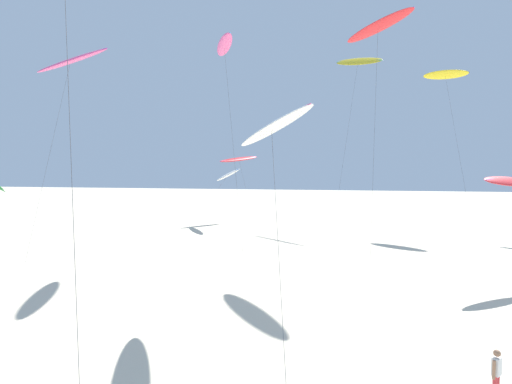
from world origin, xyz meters
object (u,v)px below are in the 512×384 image
object	(u,v)px
flying_kite_0	(510,181)
flying_kite_6	(228,175)
flying_kite_4	(224,45)
flying_kite_2	(239,159)
flying_kite_10	(358,62)
person_mid_field	(496,374)
flying_kite_1	(70,61)
flying_kite_9	(272,129)
flying_kite_5	(378,27)
flying_kite_3	(445,75)

from	to	relation	value
flying_kite_0	flying_kite_6	xyz separation A→B (m)	(-24.68, 20.95, 0.10)
flying_kite_4	flying_kite_6	world-z (taller)	flying_kite_4
flying_kite_2	flying_kite_10	world-z (taller)	flying_kite_10
flying_kite_0	person_mid_field	world-z (taller)	flying_kite_0
flying_kite_1	flying_kite_6	bearing A→B (deg)	65.04
flying_kite_9	flying_kite_5	bearing A→B (deg)	68.89
flying_kite_3	flying_kite_9	bearing A→B (deg)	-113.49
flying_kite_5	flying_kite_10	size ratio (longest dim) A/B	0.81
flying_kite_9	person_mid_field	world-z (taller)	flying_kite_9
flying_kite_3	flying_kite_4	size ratio (longest dim) A/B	1.08
flying_kite_1	flying_kite_6	size ratio (longest dim) A/B	2.13
person_mid_field	flying_kite_6	bearing A→B (deg)	117.90
flying_kite_5	person_mid_field	bearing A→B (deg)	-83.98
flying_kite_1	flying_kite_5	distance (m)	25.68
flying_kite_10	flying_kite_2	bearing A→B (deg)	-172.02
flying_kite_2	flying_kite_4	bearing A→B (deg)	-78.12
flying_kite_6	flying_kite_3	bearing A→B (deg)	8.94
flying_kite_2	flying_kite_3	bearing A→B (deg)	-2.98
flying_kite_3	flying_kite_4	bearing A→B (deg)	-136.26
flying_kite_1	flying_kite_5	world-z (taller)	flying_kite_5
flying_kite_10	flying_kite_4	bearing A→B (deg)	-115.17
flying_kite_9	flying_kite_2	bearing A→B (deg)	107.23
flying_kite_1	flying_kite_4	xyz separation A→B (m)	(13.19, 1.83, 1.00)
flying_kite_2	flying_kite_5	distance (m)	28.77
flying_kite_5	flying_kite_9	bearing A→B (deg)	-111.11
flying_kite_0	flying_kite_6	size ratio (longest dim) A/B	1.32
flying_kite_9	flying_kite_10	size ratio (longest dim) A/B	0.51
flying_kite_0	flying_kite_2	size ratio (longest dim) A/B	1.15
flying_kite_5	person_mid_field	world-z (taller)	flying_kite_5
flying_kite_5	flying_kite_10	bearing A→B (deg)	92.11
flying_kite_4	flying_kite_9	xyz separation A→B (m)	(6.54, -13.99, -8.40)
flying_kite_2	flying_kite_9	distance (m)	37.73
flying_kite_5	flying_kite_2	bearing A→B (deg)	128.64
flying_kite_1	flying_kite_5	bearing A→B (deg)	6.07
flying_kite_2	flying_kite_6	bearing A→B (deg)	-89.98
flying_kite_1	flying_kite_9	bearing A→B (deg)	-31.66
flying_kite_0	flying_kite_6	distance (m)	32.37
flying_kite_5	flying_kite_6	bearing A→B (deg)	137.20
flying_kite_5	flying_kite_9	xyz separation A→B (m)	(-5.74, -14.87, -9.30)
flying_kite_5	flying_kite_1	bearing A→B (deg)	-173.93
flying_kite_1	flying_kite_3	xyz separation A→B (m)	(34.79, 22.50, 2.24)
flying_kite_4	flying_kite_5	size ratio (longest dim) A/B	0.95
flying_kite_9	person_mid_field	bearing A→B (deg)	-34.72
flying_kite_9	flying_kite_10	bearing A→B (deg)	82.74
flying_kite_0	flying_kite_10	size ratio (longest dim) A/B	0.46
flying_kite_1	flying_kite_9	size ratio (longest dim) A/B	1.47
flying_kite_9	flying_kite_3	bearing A→B (deg)	66.51
flying_kite_0	flying_kite_9	xyz separation A→B (m)	(-13.50, -9.59, 2.62)
flying_kite_3	flying_kite_2	bearing A→B (deg)	177.02
flying_kite_5	flying_kite_10	xyz separation A→B (m)	(-0.86, 23.41, 3.44)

